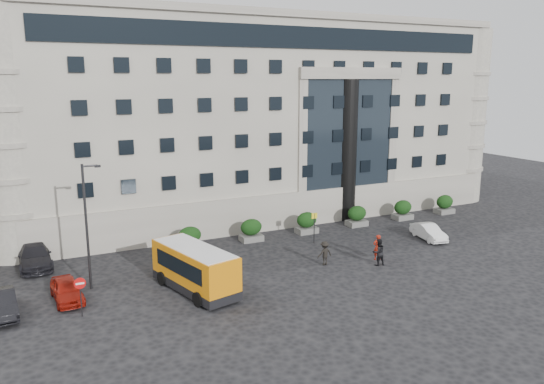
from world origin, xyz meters
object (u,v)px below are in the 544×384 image
Objects in this scene: hedge_d at (357,216)px; parked_car_b at (2,304)px; parked_car_d at (27,231)px; pedestrian_c at (325,253)px; hedge_e at (403,210)px; street_lamp at (87,222)px; hedge_b at (251,230)px; bus_stop_sign at (314,223)px; hedge_f at (445,204)px; minibus at (195,267)px; red_truck at (52,231)px; hedge_a at (190,238)px; parked_car_a at (67,290)px; pedestrian_a at (378,247)px; pedestrian_b at (378,252)px; parked_car_c at (35,256)px; white_taxi at (429,232)px; hedge_c at (307,223)px; no_entry_sign at (80,289)px.

hedge_d is 29.37m from parked_car_b.
pedestrian_c is at bearing -49.71° from parked_car_d.
street_lamp reaches higher than hedge_e.
bus_stop_sign is at bearing -33.07° from hedge_b.
minibus is at bearing -164.13° from hedge_f.
red_truck is 3.63m from parked_car_d.
hedge_a and hedge_e have the same top height.
parked_car_d is (-9.16, 16.20, -0.77)m from minibus.
pedestrian_a reaches higher than parked_car_a.
parked_car_b is (-3.49, -11.77, -0.72)m from red_truck.
street_lamp is at bearing 34.44° from parked_car_a.
bus_stop_sign is at bearing -21.21° from red_truck.
hedge_a is 1.00× the size of hedge_e.
bus_stop_sign reaches higher than pedestrian_a.
hedge_e is (5.20, 0.00, 0.00)m from hedge_d.
pedestrian_c is at bearing -157.77° from hedge_f.
hedge_a is at bearing -26.85° from red_truck.
pedestrian_b reaches higher than hedge_a.
hedge_f is 0.32× the size of parked_car_d.
bus_stop_sign is 20.90m from parked_car_c.
pedestrian_a is (22.68, -9.44, 0.18)m from parked_car_c.
white_taxi is at bearing -24.22° from hedge_b.
parked_car_a is at bearing -163.06° from hedge_c.
hedge_e is at bearing 0.00° from hedge_c.
minibus is 4.06× the size of pedestrian_c.
parked_car_b is at bearing -105.16° from red_truck.
parked_car_d is at bearing 164.58° from white_taxi.
pedestrian_b is (-4.60, -9.24, 0.04)m from hedge_d.
minibus is at bearing -132.55° from hedge_b.
no_entry_sign is (-19.40, -8.84, 0.72)m from hedge_c.
hedge_c is 3.05m from bus_stop_sign.
parked_car_a is 3.53m from parked_car_b.
pedestrian_b is (11.00, -9.24, 0.04)m from hedge_a.
hedge_d is at bearing 24.66° from bus_stop_sign.
no_entry_sign is 0.59× the size of parked_car_a.
no_entry_sign is at bearing -79.92° from parked_car_c.
pedestrian_b reaches higher than hedge_c.
pedestrian_b is at bearing -76.86° from bus_stop_sign.
pedestrian_a is at bearing -10.11° from parked_car_a.
minibus is 1.25× the size of parked_car_d.
hedge_c is 0.95× the size of pedestrian_b.
minibus reaches higher than hedge_f.
pedestrian_c reaches higher than parked_car_a.
pedestrian_b is 3.82m from pedestrian_c.
minibus reaches higher than parked_car_b.
hedge_d is 25.85m from parked_car_a.
pedestrian_b is at bearing -26.56° from parked_car_c.
red_truck is 0.90× the size of parked_car_d.
hedge_c is at bearing 24.49° from no_entry_sign.
minibus reaches higher than white_taxi.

